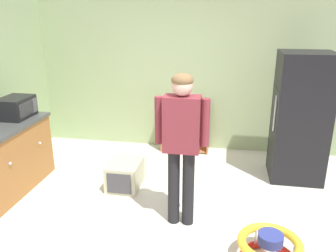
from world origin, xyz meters
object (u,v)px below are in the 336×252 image
Objects in this scene: baby_walker at (269,249)px; refrigerator at (300,117)px; standing_person at (182,137)px; pet_carrier at (125,174)px; bookshelf at (183,130)px; microwave at (16,107)px.

refrigerator is at bearing 74.40° from baby_walker.
pet_carrier is (-0.86, 0.69, -0.85)m from standing_person.
pet_carrier is (-2.31, -0.73, -0.71)m from refrigerator.
bookshelf is 2.25m from standing_person.
microwave is (-3.28, 1.24, 0.88)m from baby_walker.
standing_person reaches higher than bookshelf.
bookshelf is at bearing 113.98° from baby_walker.
refrigerator reaches higher than bookshelf.
bookshelf is 1.57m from pet_carrier.
standing_person is 1.39m from pet_carrier.
standing_person is (-1.45, -1.42, 0.14)m from refrigerator.
pet_carrier is at bearing 145.67° from baby_walker.
standing_person reaches higher than microwave.
baby_walker is (1.18, -2.65, -0.21)m from bookshelf.
refrigerator reaches higher than standing_person.
bookshelf reaches higher than baby_walker.
microwave is at bearing 159.34° from baby_walker.
microwave is (-2.37, 0.72, 0.01)m from standing_person.
microwave is (-2.10, -1.41, 0.67)m from bookshelf.
microwave is (-1.51, 0.03, 0.86)m from pet_carrier.
refrigerator is at bearing 10.38° from microwave.
pet_carrier is at bearing -1.03° from microwave.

